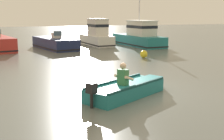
# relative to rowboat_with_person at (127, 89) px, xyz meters

# --- Properties ---
(ground_plane) EXTENTS (120.00, 120.00, 0.00)m
(ground_plane) POSITION_rel_rowboat_with_person_xyz_m (0.36, 0.77, -0.25)
(ground_plane) COLOR slate
(rowboat_with_person) EXTENTS (3.43, 2.51, 1.19)m
(rowboat_with_person) POSITION_rel_rowboat_with_person_xyz_m (0.00, 0.00, 0.00)
(rowboat_with_person) COLOR #1E727A
(rowboat_with_person) RESTS_ON ground
(moored_boat_navy) EXTENTS (3.18, 5.79, 1.46)m
(moored_boat_navy) POSITION_rel_rowboat_with_person_xyz_m (-0.15, 15.05, 0.17)
(moored_boat_navy) COLOR #19234C
(moored_boat_navy) RESTS_ON ground
(moored_boat_white) EXTENTS (2.05, 5.12, 2.38)m
(moored_boat_white) POSITION_rel_rowboat_with_person_xyz_m (3.81, 16.56, 0.62)
(moored_boat_white) COLOR white
(moored_boat_white) RESTS_ON ground
(moored_boat_teal) EXTENTS (2.57, 6.71, 4.15)m
(moored_boat_teal) POSITION_rel_rowboat_with_person_xyz_m (7.24, 14.93, 0.57)
(moored_boat_teal) COLOR #1E727A
(moored_boat_teal) RESTS_ON ground
(mooring_buoy) EXTENTS (0.48, 0.48, 0.48)m
(mooring_buoy) POSITION_rel_rowboat_with_person_xyz_m (4.43, 8.00, -0.01)
(mooring_buoy) COLOR yellow
(mooring_buoy) RESTS_ON ground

